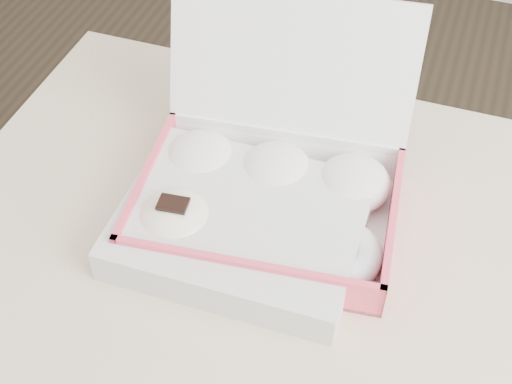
% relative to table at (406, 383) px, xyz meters
% --- Properties ---
extents(table, '(1.20, 0.80, 0.75)m').
position_rel_table_xyz_m(table, '(0.00, 0.00, 0.00)').
color(table, tan).
rests_on(table, ground).
extents(donut_box, '(0.33, 0.31, 0.22)m').
position_rel_table_xyz_m(donut_box, '(-0.21, 0.13, 0.11)').
color(donut_box, white).
rests_on(donut_box, table).
extents(newspapers, '(0.28, 0.22, 0.04)m').
position_rel_table_xyz_m(newspapers, '(-0.22, 0.08, 0.10)').
color(newspapers, silver).
rests_on(newspapers, table).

